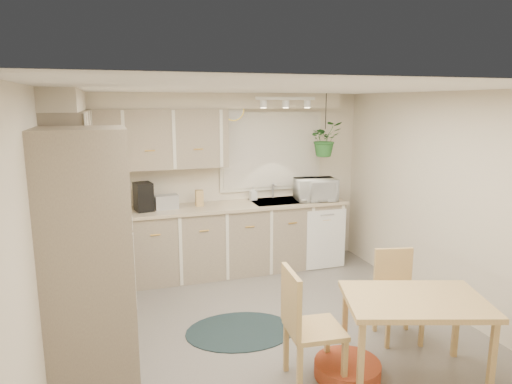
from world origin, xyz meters
TOP-DOWN VIEW (x-y plane):
  - floor at (0.00, 0.00)m, footprint 4.20×4.20m
  - ceiling at (0.00, 0.00)m, footprint 4.20×4.20m
  - wall_back at (0.00, 2.10)m, footprint 4.00×0.04m
  - wall_front at (0.00, -2.10)m, footprint 4.00×0.04m
  - wall_left at (-2.00, 0.00)m, footprint 0.04×4.20m
  - wall_right at (2.00, 0.00)m, footprint 0.04×4.20m
  - base_cab_left at (-1.70, 0.88)m, footprint 0.60×1.85m
  - base_cab_back at (-0.20, 1.80)m, footprint 3.60×0.60m
  - counter_left at (-1.69, 0.88)m, footprint 0.64×1.89m
  - counter_back at (-0.20, 1.79)m, footprint 3.64×0.64m
  - oven_stack at (-1.68, -0.38)m, footprint 0.65×0.65m
  - wall_oven_face at (-1.35, -0.38)m, footprint 0.02×0.56m
  - upper_cab_left at (-1.82, 1.00)m, footprint 0.35×2.00m
  - upper_cab_back at (-1.00, 1.93)m, footprint 2.00×0.35m
  - soffit_left at (-1.85, 1.00)m, footprint 0.30×2.00m
  - soffit_back at (-0.20, 1.95)m, footprint 3.60×0.30m
  - cooktop at (-1.68, 0.30)m, footprint 0.52×0.58m
  - range_hood at (-1.70, 0.30)m, footprint 0.40×0.60m
  - window_blinds at (0.70, 2.07)m, footprint 1.40×0.02m
  - window_frame at (0.70, 2.08)m, footprint 1.50×0.02m
  - sink at (0.70, 1.80)m, footprint 0.70×0.48m
  - dishwasher_front at (1.30, 1.49)m, footprint 0.58×0.02m
  - track_light_bar at (0.70, 1.55)m, footprint 0.80×0.04m
  - wall_clock at (0.15, 2.07)m, footprint 0.30×0.03m
  - dining_table at (0.84, -1.04)m, footprint 1.30×1.06m
  - chair_left at (0.04, -0.83)m, footprint 0.50×0.50m
  - chair_back at (1.11, -0.45)m, footprint 0.48×0.48m
  - braided_rug at (-0.32, 0.15)m, footprint 1.20×0.96m
  - pet_bed at (0.33, -0.87)m, footprint 0.69×0.69m
  - microwave at (1.22, 1.70)m, footprint 0.59×0.37m
  - soap_bottle at (0.39, 1.95)m, footprint 0.11×0.21m
  - hanging_plant at (1.34, 1.70)m, footprint 0.45×0.49m
  - coffee_maker at (-1.10, 1.80)m, footprint 0.24×0.28m
  - toaster at (-0.82, 1.82)m, footprint 0.31×0.20m
  - knife_block at (-0.38, 1.85)m, footprint 0.10×0.10m

SIDE VIEW (x-z plane):
  - floor at x=0.00m, z-range 0.00..0.00m
  - braided_rug at x=-0.32m, z-range 0.00..0.01m
  - pet_bed at x=0.33m, z-range 0.00..0.13m
  - dining_table at x=0.84m, z-range 0.00..0.71m
  - dishwasher_front at x=1.30m, z-range 0.01..0.84m
  - chair_back at x=1.11m, z-range 0.00..0.86m
  - base_cab_left at x=-1.70m, z-range 0.00..0.90m
  - base_cab_back at x=-0.20m, z-range 0.00..0.90m
  - chair_left at x=0.04m, z-range 0.00..0.98m
  - sink at x=0.70m, z-range 0.85..0.95m
  - counter_left at x=-1.69m, z-range 0.90..0.94m
  - counter_back at x=-0.20m, z-range 0.90..0.94m
  - cooktop at x=-1.68m, z-range 0.93..0.95m
  - soap_bottle at x=0.39m, z-range 0.94..1.03m
  - toaster at x=-0.82m, z-range 0.94..1.12m
  - knife_block at x=-0.38m, z-range 0.94..1.15m
  - oven_stack at x=-1.68m, z-range 0.00..2.10m
  - wall_oven_face at x=-1.35m, z-range 0.76..1.34m
  - coffee_maker at x=-1.10m, z-range 0.94..1.30m
  - microwave at x=1.22m, z-range 0.94..1.31m
  - wall_back at x=0.00m, z-range 0.00..2.40m
  - wall_front at x=0.00m, z-range 0.00..2.40m
  - wall_left at x=-2.00m, z-range 0.00..2.40m
  - wall_right at x=2.00m, z-range 0.00..2.40m
  - range_hood at x=-1.70m, z-range 1.33..1.47m
  - window_blinds at x=0.70m, z-range 1.10..2.10m
  - window_frame at x=0.70m, z-range 1.05..2.15m
  - hanging_plant at x=1.34m, z-range 1.55..1.92m
  - upper_cab_left at x=-1.82m, z-range 1.45..2.20m
  - upper_cab_back at x=-1.00m, z-range 1.45..2.20m
  - wall_clock at x=0.15m, z-range 2.03..2.33m
  - soffit_left at x=-1.85m, z-range 2.20..2.40m
  - soffit_back at x=-0.20m, z-range 2.20..2.40m
  - track_light_bar at x=0.70m, z-range 2.31..2.35m
  - ceiling at x=0.00m, z-range 2.40..2.40m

